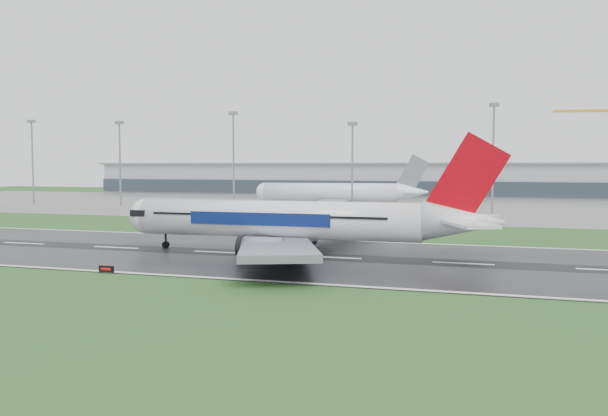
% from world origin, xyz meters
% --- Properties ---
extents(ground, '(520.00, 520.00, 0.00)m').
position_xyz_m(ground, '(0.00, 0.00, 0.00)').
color(ground, '#214B1B').
rests_on(ground, ground).
extents(runway, '(400.00, 45.00, 0.10)m').
position_xyz_m(runway, '(0.00, 0.00, 0.05)').
color(runway, black).
rests_on(runway, ground).
extents(apron, '(400.00, 130.00, 0.08)m').
position_xyz_m(apron, '(0.00, 125.00, 0.04)').
color(apron, slate).
rests_on(apron, ground).
extents(terminal, '(240.00, 36.00, 15.00)m').
position_xyz_m(terminal, '(0.00, 185.00, 7.50)').
color(terminal, '#9699A1').
rests_on(terminal, ground).
extents(main_airliner, '(64.71, 61.72, 18.83)m').
position_xyz_m(main_airliner, '(33.91, 2.79, 9.52)').
color(main_airliner, white).
rests_on(main_airliner, runway).
extents(parked_airliner, '(65.14, 61.45, 17.54)m').
position_xyz_m(parked_airliner, '(13.04, 108.80, 8.85)').
color(parked_airliner, white).
rests_on(parked_airliner, apron).
extents(runway_sign, '(2.31, 0.46, 1.04)m').
position_xyz_m(runway_sign, '(13.77, -22.49, 0.52)').
color(runway_sign, black).
rests_on(runway_sign, ground).
extents(floodmast_0, '(0.64, 0.64, 30.71)m').
position_xyz_m(floodmast_0, '(-104.38, 100.00, 15.36)').
color(floodmast_0, gray).
rests_on(floodmast_0, ground).
extents(floodmast_1, '(0.64, 0.64, 29.46)m').
position_xyz_m(floodmast_1, '(-65.91, 100.00, 14.73)').
color(floodmast_1, gray).
rests_on(floodmast_1, ground).
extents(floodmast_2, '(0.64, 0.64, 31.71)m').
position_xyz_m(floodmast_2, '(-21.17, 100.00, 15.86)').
color(floodmast_2, gray).
rests_on(floodmast_2, ground).
extents(floodmast_3, '(0.64, 0.64, 27.33)m').
position_xyz_m(floodmast_3, '(20.31, 100.00, 13.67)').
color(floodmast_3, gray).
rests_on(floodmast_3, ground).
extents(floodmast_4, '(0.64, 0.64, 32.14)m').
position_xyz_m(floodmast_4, '(63.55, 100.00, 16.07)').
color(floodmast_4, gray).
rests_on(floodmast_4, ground).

